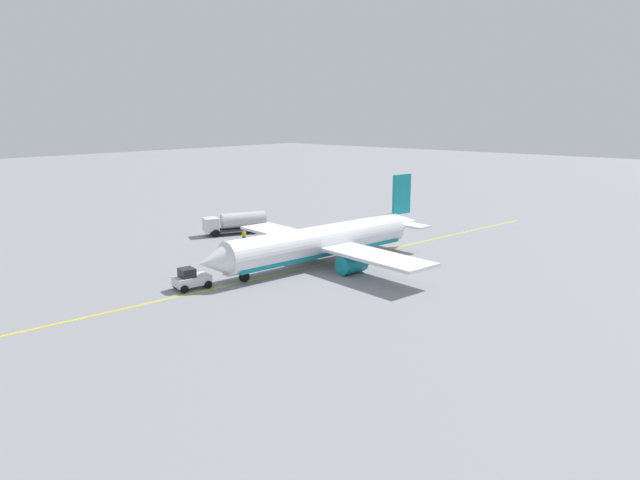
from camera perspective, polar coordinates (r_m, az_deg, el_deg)
ground_plane at (r=67.45m, az=0.00°, el=-2.49°), size 400.00×400.00×0.00m
airplane at (r=67.12m, az=0.32°, el=-0.21°), size 33.47×30.03×9.70m
fuel_tanker at (r=85.36m, az=-8.33°, el=1.76°), size 10.07×6.42×3.15m
pushback_tug at (r=59.65m, az=-12.78°, el=-3.82°), size 3.92×2.93×2.20m
refueling_worker at (r=79.64m, az=-7.60°, el=0.35°), size 0.61×0.63×1.71m
safety_cone_nose at (r=61.58m, az=-12.00°, el=-3.93°), size 0.59×0.59×0.65m
safety_cone_wingtip at (r=64.27m, az=-9.43°, el=-3.17°), size 0.50×0.50×0.56m
taxi_line_marking at (r=67.44m, az=0.00°, el=-2.48°), size 86.31×12.13×0.01m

